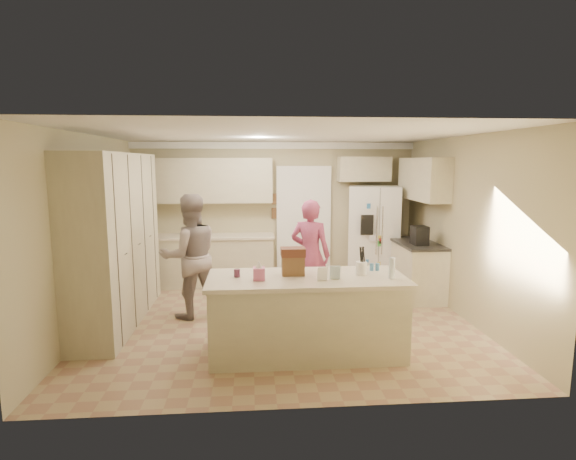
{
  "coord_description": "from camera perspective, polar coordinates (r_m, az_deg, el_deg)",
  "views": [
    {
      "loc": [
        -0.42,
        -6.09,
        2.23
      ],
      "look_at": [
        0.1,
        0.35,
        1.25
      ],
      "focal_mm": 28.0,
      "sensor_mm": 36.0,
      "label": 1
    }
  ],
  "objects": [
    {
      "name": "back_base_cab",
      "position": [
        8.32,
        -9.56,
        -3.93
      ],
      "size": [
        2.2,
        0.6,
        0.88
      ],
      "primitive_type": "cube",
      "color": "beige",
      "rests_on": "floor"
    },
    {
      "name": "tissue_plume",
      "position": [
        5.02,
        -3.72,
        -4.35
      ],
      "size": [
        0.08,
        0.08,
        0.08
      ],
      "primitive_type": "cone",
      "color": "white",
      "rests_on": "tissue_box"
    },
    {
      "name": "water_bottle",
      "position": [
        5.22,
        13.05,
        -4.71
      ],
      "size": [
        0.07,
        0.07,
        0.24
      ],
      "primitive_type": "cylinder",
      "color": "silver",
      "rests_on": "island_top"
    },
    {
      "name": "over_fridge_cab",
      "position": [
        8.47,
        9.62,
        7.62
      ],
      "size": [
        0.95,
        0.35,
        0.45
      ],
      "primitive_type": "cube",
      "color": "beige",
      "rests_on": "wall_back"
    },
    {
      "name": "tissue_box",
      "position": [
        5.04,
        -3.71,
        -5.56
      ],
      "size": [
        0.13,
        0.13,
        0.14
      ],
      "primitive_type": "cube",
      "color": "#D9679B",
      "rests_on": "island_top"
    },
    {
      "name": "back_countertop",
      "position": [
        8.22,
        -9.65,
        -0.81
      ],
      "size": [
        2.24,
        0.63,
        0.04
      ],
      "primitive_type": "cube",
      "color": "beige",
      "rests_on": "back_base_cab"
    },
    {
      "name": "wall_back",
      "position": [
        8.46,
        -1.74,
        2.31
      ],
      "size": [
        5.2,
        0.02,
        2.6
      ],
      "primitive_type": "cube",
      "color": "tan",
      "rests_on": "ground"
    },
    {
      "name": "fridge_handle_r",
      "position": [
        7.99,
        11.87,
        -0.06
      ],
      "size": [
        0.02,
        0.02,
        0.85
      ],
      "primitive_type": "cylinder",
      "color": "silver",
      "rests_on": "refrigerator"
    },
    {
      "name": "wall_front",
      "position": [
        3.91,
        1.67,
        -5.11
      ],
      "size": [
        5.2,
        0.02,
        2.6
      ],
      "primitive_type": "cube",
      "color": "tan",
      "rests_on": "ground"
    },
    {
      "name": "fridge_dispenser",
      "position": [
        7.9,
        10.0,
        0.64
      ],
      "size": [
        0.22,
        0.03,
        0.35
      ],
      "primitive_type": "cube",
      "color": "black",
      "rests_on": "refrigerator"
    },
    {
      "name": "right_upper_cab",
      "position": [
        7.83,
        16.8,
        6.21
      ],
      "size": [
        0.35,
        1.5,
        0.7
      ],
      "primitive_type": "cube",
      "color": "beige",
      "rests_on": "wall_right"
    },
    {
      "name": "dollhouse_roof",
      "position": [
        5.21,
        0.64,
        -2.82
      ],
      "size": [
        0.28,
        0.2,
        0.1
      ],
      "primitive_type": "cube",
      "color": "#592D1E",
      "rests_on": "dollhouse_body"
    },
    {
      "name": "refrigerator",
      "position": [
        8.35,
        10.79,
        -0.7
      ],
      "size": [
        1.03,
        0.88,
        1.8
      ],
      "primitive_type": "cube",
      "rotation": [
        0.0,
        0.0,
        -0.23
      ],
      "color": "white",
      "rests_on": "floor"
    },
    {
      "name": "floor",
      "position": [
        6.5,
        -0.64,
        -11.53
      ],
      "size": [
        5.2,
        4.6,
        0.02
      ],
      "primitive_type": "cube",
      "color": "tan",
      "rests_on": "ground"
    },
    {
      "name": "doorway_opening",
      "position": [
        8.51,
        1.98,
        0.64
      ],
      "size": [
        0.9,
        0.06,
        2.1
      ],
      "primitive_type": "cube",
      "color": "black",
      "rests_on": "floor"
    },
    {
      "name": "greeting_card_b",
      "position": [
        5.07,
        5.99,
        -5.39
      ],
      "size": [
        0.12,
        0.05,
        0.16
      ],
      "primitive_type": "cube",
      "rotation": [
        0.15,
        0.0,
        -0.1
      ],
      "color": "silver",
      "rests_on": "island_top"
    },
    {
      "name": "ceiling",
      "position": [
        6.11,
        -0.69,
        12.19
      ],
      "size": [
        5.2,
        4.6,
        0.02
      ],
      "primitive_type": "cube",
      "color": "white",
      "rests_on": "wall_back"
    },
    {
      "name": "wall_frame_upper",
      "position": [
        8.4,
        -1.6,
        3.98
      ],
      "size": [
        0.15,
        0.02,
        0.2
      ],
      "primitive_type": "cube",
      "color": "brown",
      "rests_on": "wall_back"
    },
    {
      "name": "teen_girl",
      "position": [
        6.81,
        2.84,
        -3.15
      ],
      "size": [
        0.72,
        0.62,
        1.68
      ],
      "primitive_type": "imported",
      "rotation": [
        0.0,
        0.0,
        2.72
      ],
      "color": "#B24D7C",
      "rests_on": "floor"
    },
    {
      "name": "jam_jar",
      "position": [
        5.2,
        -6.5,
        -5.46
      ],
      "size": [
        0.07,
        0.07,
        0.09
      ],
      "primitive_type": "cylinder",
      "color": "#59263F",
      "rests_on": "island_top"
    },
    {
      "name": "wall_right",
      "position": [
        6.86,
        21.63,
        0.23
      ],
      "size": [
        0.02,
        4.6,
        2.6
      ],
      "primitive_type": "cube",
      "color": "tan",
      "rests_on": "ground"
    },
    {
      "name": "coffee_maker",
      "position": [
        7.48,
        16.37,
        -0.65
      ],
      "size": [
        0.22,
        0.28,
        0.3
      ],
      "primitive_type": "cube",
      "color": "black",
      "rests_on": "right_countertop"
    },
    {
      "name": "right_countertop",
      "position": [
        7.7,
        16.07,
        -1.66
      ],
      "size": [
        0.63,
        1.24,
        0.04
      ],
      "primitive_type": "cube",
      "color": "#2D2B28",
      "rests_on": "right_base_cab"
    },
    {
      "name": "fridge_handle_l",
      "position": [
        7.96,
        11.18,
        -0.07
      ],
      "size": [
        0.02,
        0.02,
        0.85
      ],
      "primitive_type": "cylinder",
      "color": "silver",
      "rests_on": "refrigerator"
    },
    {
      "name": "greeting_card_a",
      "position": [
        5.0,
        4.39,
        -5.57
      ],
      "size": [
        0.12,
        0.06,
        0.16
      ],
      "primitive_type": "cube",
      "rotation": [
        0.15,
        0.0,
        0.2
      ],
      "color": "white",
      "rests_on": "island_top"
    },
    {
      "name": "doorway_casing",
      "position": [
        8.47,
        2.01,
        0.61
      ],
      "size": [
        1.02,
        0.03,
        2.22
      ],
      "primitive_type": "cube",
      "color": "white",
      "rests_on": "floor"
    },
    {
      "name": "pantry_bank",
      "position": [
        6.65,
        -20.98,
        -1.08
      ],
      "size": [
        0.6,
        2.6,
        2.35
      ],
      "primitive_type": "cube",
      "color": "beige",
      "rests_on": "floor"
    },
    {
      "name": "fridge_magnets",
      "position": [
        8.0,
        11.48,
        -1.12
      ],
      "size": [
        0.76,
        0.02,
        1.44
      ],
      "primitive_type": null,
      "color": "tan",
      "rests_on": "refrigerator"
    },
    {
      "name": "shaker_pepper",
      "position": [
        5.57,
        11.28,
        -4.62
      ],
      "size": [
        0.05,
        0.05,
        0.09
      ],
      "primitive_type": "cylinder",
      "color": "#4885B8",
      "rests_on": "island_top"
    },
    {
      "name": "wall_left",
      "position": [
        6.54,
        -24.14,
        -0.31
      ],
      "size": [
        0.02,
        4.6,
        2.6
      ],
      "primitive_type": "cube",
      "color": "tan",
      "rests_on": "ground"
    },
    {
      "name": "island_top",
      "position": [
        5.2,
        2.39,
        -6.2
      ],
      "size": [
        2.28,
        0.96,
        0.05
      ],
      "primitive_type": "cube",
      "color": "beige",
      "rests_on": "island_base"
    },
    {
      "name": "wall_frame_lower",
      "position": [
        8.42,
        -1.59,
        2.14
      ],
      "size": [
        0.15,
        0.02,
        0.2
      ],
      "primitive_type": "cube",
      "color": "brown",
      "rests_on": "wall_back"
    },
    {
      "name": "right_base_cab",
      "position": [
        7.8,
        16.0,
        -4.98
      ],
      "size": [
        0.6,
        1.2,
        0.88
      ],
      "primitive_type": "cube",
      "color": "beige",
      "rests_on": "floor"
    },
    {
      "name": "teen_boy",
      "position": [
        6.59,
        -12.31,
        -3.27
      ],
      "size": [
        1.05,
        0.94,
        1.79
      ],
      "primitive_type": "imported",
      "rotation": [
        0.0,
        0.0,
        3.51
      ],
      "color": "gray",
      "rests_on": "floor"
    },
    {
      "name": "fridge_seam",
      "position": [
        8.01,
        11.46,
        -1.11
      ],
      "size": [
        0.02,
        0.02,
        1.78
      ],
      "primitive_type": "cube",
      "color": "gray",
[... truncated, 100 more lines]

